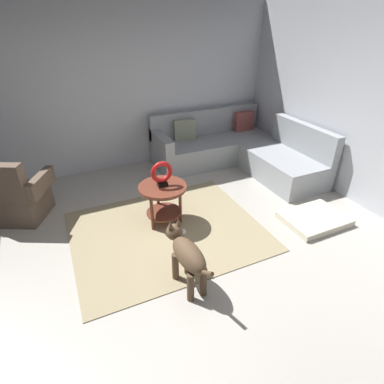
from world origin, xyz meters
name	(u,v)px	position (x,y,z in m)	size (l,w,h in m)	color
ground_plane	(177,274)	(0.00, 0.00, -0.05)	(6.00, 6.00, 0.10)	#B7B2A8
wall_back	(106,89)	(0.00, 2.94, 1.35)	(6.00, 0.12, 2.70)	silver
area_rug	(167,231)	(0.15, 0.70, 0.01)	(2.30, 1.90, 0.01)	tan
sectional_couch	(237,151)	(1.99, 2.02, 0.29)	(2.20, 2.25, 0.88)	#9EA3A8
armchair	(16,197)	(-1.51, 1.79, 0.32)	(0.98, 0.89, 0.88)	brown
side_table	(163,194)	(0.19, 0.91, 0.42)	(0.60, 0.60, 0.54)	brown
torus_sculpture	(162,173)	(0.19, 0.91, 0.71)	(0.28, 0.08, 0.33)	black
dog_bed_mat	(314,219)	(1.98, 0.08, 0.04)	(0.80, 0.60, 0.09)	beige
dog	(187,254)	(0.03, -0.19, 0.38)	(0.26, 0.85, 0.63)	brown
dog_toy_ball	(183,232)	(0.30, 0.55, 0.04)	(0.08, 0.08, 0.08)	silver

